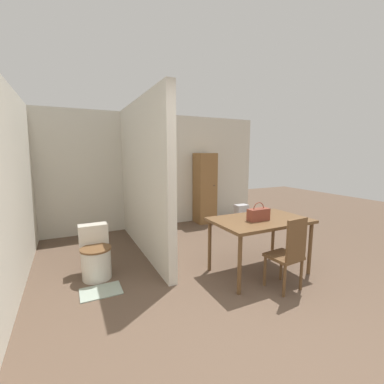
{
  "coord_description": "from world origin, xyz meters",
  "views": [
    {
      "loc": [
        -1.66,
        -1.34,
        1.67
      ],
      "look_at": [
        -0.13,
        1.8,
        1.13
      ],
      "focal_mm": 24.0,
      "sensor_mm": 36.0,
      "label": 1
    }
  ],
  "objects_px": {
    "handbag": "(258,214)",
    "space_heater": "(241,214)",
    "wooden_cabinet": "(205,188)",
    "dining_table": "(260,224)",
    "toilet": "(96,256)",
    "wooden_chair": "(289,253)"
  },
  "relations": [
    {
      "from": "space_heater",
      "to": "wooden_cabinet",
      "type": "bearing_deg",
      "value": 146.2
    },
    {
      "from": "dining_table",
      "to": "toilet",
      "type": "bearing_deg",
      "value": 157.13
    },
    {
      "from": "dining_table",
      "to": "toilet",
      "type": "relative_size",
      "value": 1.92
    },
    {
      "from": "dining_table",
      "to": "wooden_cabinet",
      "type": "height_order",
      "value": "wooden_cabinet"
    },
    {
      "from": "wooden_chair",
      "to": "wooden_cabinet",
      "type": "height_order",
      "value": "wooden_cabinet"
    },
    {
      "from": "dining_table",
      "to": "toilet",
      "type": "distance_m",
      "value": 2.27
    },
    {
      "from": "toilet",
      "to": "space_heater",
      "type": "distance_m",
      "value": 3.61
    },
    {
      "from": "wooden_chair",
      "to": "toilet",
      "type": "relative_size",
      "value": 1.36
    },
    {
      "from": "handbag",
      "to": "wooden_cabinet",
      "type": "xyz_separation_m",
      "value": [
        0.67,
        2.69,
        -0.03
      ]
    },
    {
      "from": "handbag",
      "to": "space_heater",
      "type": "distance_m",
      "value": 2.69
    },
    {
      "from": "wooden_chair",
      "to": "wooden_cabinet",
      "type": "relative_size",
      "value": 0.56
    },
    {
      "from": "wooden_chair",
      "to": "space_heater",
      "type": "relative_size",
      "value": 2.05
    },
    {
      "from": "handbag",
      "to": "space_heater",
      "type": "bearing_deg",
      "value": 57.8
    },
    {
      "from": "wooden_chair",
      "to": "toilet",
      "type": "bearing_deg",
      "value": 140.99
    },
    {
      "from": "dining_table",
      "to": "space_heater",
      "type": "height_order",
      "value": "dining_table"
    },
    {
      "from": "handbag",
      "to": "wooden_cabinet",
      "type": "bearing_deg",
      "value": 75.99
    },
    {
      "from": "dining_table",
      "to": "space_heater",
      "type": "bearing_deg",
      "value": 58.7
    },
    {
      "from": "wooden_chair",
      "to": "dining_table",
      "type": "bearing_deg",
      "value": 84.37
    },
    {
      "from": "space_heater",
      "to": "dining_table",
      "type": "bearing_deg",
      "value": -121.3
    },
    {
      "from": "handbag",
      "to": "wooden_cabinet",
      "type": "distance_m",
      "value": 2.78
    },
    {
      "from": "toilet",
      "to": "space_heater",
      "type": "bearing_deg",
      "value": 20.89
    },
    {
      "from": "wooden_cabinet",
      "to": "dining_table",
      "type": "bearing_deg",
      "value": -102.61
    }
  ]
}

